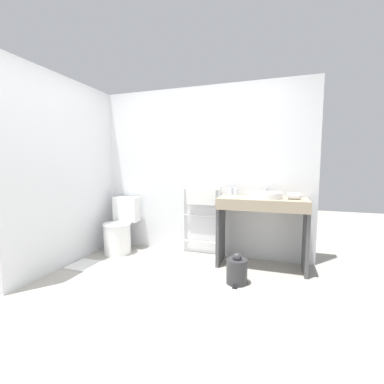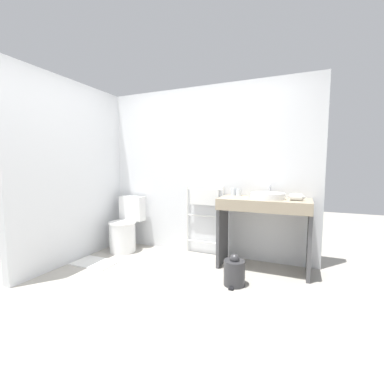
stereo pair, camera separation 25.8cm
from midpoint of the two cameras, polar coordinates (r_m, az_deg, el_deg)
The scene contains 13 objects.
ground_plane at distance 2.68m, azimuth -7.17°, elevation -22.91°, with size 12.00×12.00×0.00m, color #A8A399.
wall_back at distance 3.75m, azimuth 4.55°, elevation 4.49°, with size 3.16×0.12×2.39m, color silver.
wall_side at distance 3.87m, azimuth -21.52°, elevation 4.14°, with size 0.12×2.19×2.39m, color silver.
toilet at distance 4.03m, azimuth -12.83°, elevation -7.93°, with size 0.40×0.54×0.82m.
towel_radiator at distance 3.67m, azimuth 4.78°, elevation -2.74°, with size 0.57×0.06×0.99m.
vanity_counter at distance 3.31m, azimuth 17.76°, elevation -6.19°, with size 1.08×0.51×0.89m.
sink_basin at distance 3.26m, azimuth 18.68°, elevation -0.78°, with size 0.40×0.40×0.07m.
faucet at distance 3.46m, azimuth 18.99°, elevation 0.61°, with size 0.02×0.10×0.16m.
cup_near_wall at distance 3.50m, azimuth 11.29°, elevation 0.05°, with size 0.07×0.07×0.10m.
cup_near_edge at distance 3.47m, azimuth 12.42°, elevation -0.11°, with size 0.07×0.07×0.09m.
hair_dryer at distance 3.24m, azimuth 24.40°, elevation -1.02°, with size 0.18×0.18×0.08m.
trash_bin at distance 2.95m, azimuth 11.98°, elevation -16.98°, with size 0.23×0.26×0.34m.
bath_mat at distance 3.70m, azimuth -18.90°, elevation -14.67°, with size 0.56×0.36×0.01m, color silver.
Camera 2 is at (1.32, -1.97, 1.29)m, focal length 24.00 mm.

